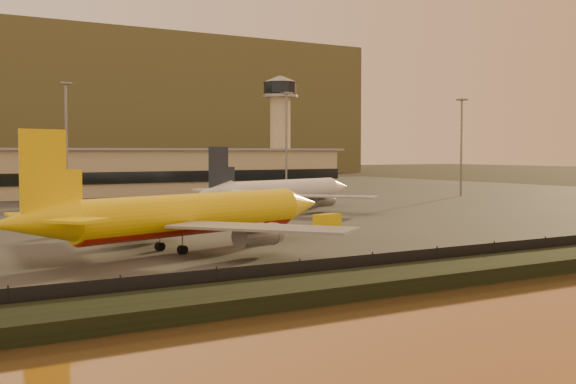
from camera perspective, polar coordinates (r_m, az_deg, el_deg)
ground at (r=81.62m, az=4.36°, el=-5.16°), size 900.00×900.00×0.00m
embankment at (r=68.62m, az=12.75°, el=-6.24°), size 320.00×7.00×1.40m
tarmac at (r=167.70m, az=-15.00°, el=-0.92°), size 320.00×220.00×0.20m
perimeter_fence at (r=71.41m, az=10.51°, el=-5.36°), size 300.00×0.05×2.20m
terminal_building at (r=193.88m, az=-21.72°, el=1.32°), size 202.00×25.00×12.60m
control_tower at (r=229.02m, az=-0.62°, el=5.66°), size 11.20×11.20×35.50m
apron_light_masts at (r=153.70m, az=-7.56°, el=4.61°), size 152.20×12.20×25.40m
dhl_cargo_jet at (r=85.93m, az=-7.95°, el=-1.85°), size 45.78×43.80×13.89m
white_narrowbody_jet at (r=143.86m, az=-0.53°, el=0.05°), size 42.73×40.65×12.55m
gse_vehicle_yellow at (r=112.62m, az=3.11°, el=-2.24°), size 4.60×2.61×1.96m
gse_vehicle_white at (r=105.96m, az=-16.01°, el=-2.71°), size 4.76×3.51×1.95m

